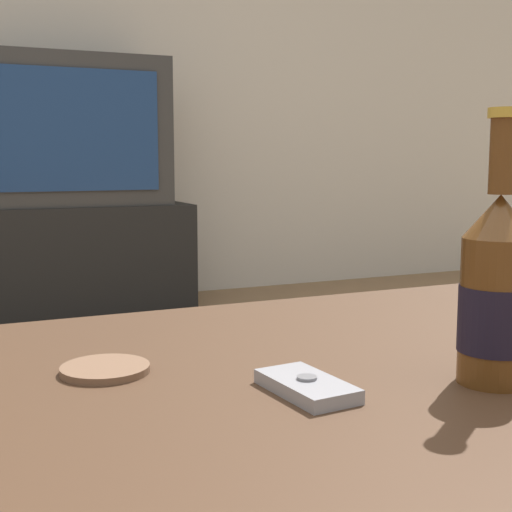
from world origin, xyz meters
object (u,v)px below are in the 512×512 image
(beer_bottle, at_px, (497,292))
(cell_phone, at_px, (308,387))
(television, at_px, (69,131))
(tv_stand, at_px, (73,259))

(beer_bottle, bearing_deg, cell_phone, 166.51)
(television, relative_size, cell_phone, 7.68)
(beer_bottle, xyz_separation_m, cell_phone, (-0.19, 0.05, -0.09))
(television, xyz_separation_m, cell_phone, (-0.25, -2.74, -0.34))
(television, bearing_deg, tv_stand, 90.00)
(tv_stand, height_order, television, television)
(tv_stand, bearing_deg, cell_phone, -95.15)
(beer_bottle, bearing_deg, tv_stand, 88.78)
(tv_stand, relative_size, cell_phone, 9.44)
(beer_bottle, distance_m, cell_phone, 0.21)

